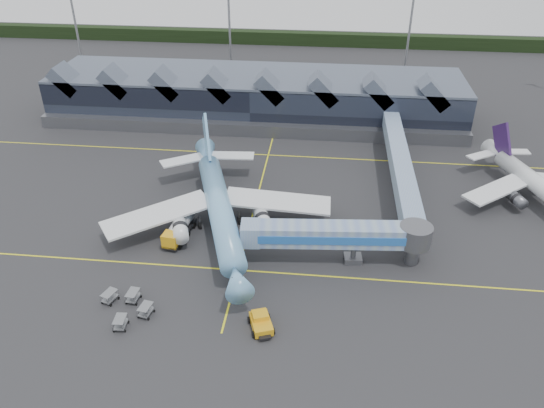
# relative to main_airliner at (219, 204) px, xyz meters

# --- Properties ---
(ground) EXTENTS (260.00, 260.00, 0.00)m
(ground) POSITION_rel_main_airliner_xyz_m (4.65, -2.75, -3.86)
(ground) COLOR #242426
(ground) RESTS_ON ground
(taxi_stripes) EXTENTS (120.00, 60.00, 0.01)m
(taxi_stripes) POSITION_rel_main_airliner_xyz_m (4.65, 7.25, -3.85)
(taxi_stripes) COLOR yellow
(taxi_stripes) RESTS_ON ground
(tree_line_far) EXTENTS (260.00, 4.00, 4.00)m
(tree_line_far) POSITION_rel_main_airliner_xyz_m (4.65, 107.25, -1.86)
(tree_line_far) COLOR black
(tree_line_far) RESTS_ON ground
(terminal) EXTENTS (90.00, 22.25, 12.52)m
(terminal) POSITION_rel_main_airliner_xyz_m (-0.42, 44.60, 1.02)
(terminal) COLOR black
(terminal) RESTS_ON ground
(light_masts) EXTENTS (132.40, 42.56, 22.45)m
(light_masts) POSITION_rel_main_airliner_xyz_m (25.65, 60.05, 8.63)
(light_masts) COLOR gray
(light_masts) RESTS_ON ground
(main_airliner) EXTENTS (33.80, 39.83, 13.13)m
(main_airliner) POSITION_rel_main_airliner_xyz_m (0.00, 0.00, 0.00)
(main_airliner) COLOR #6CB9DC
(main_airliner) RESTS_ON ground
(regional_jet) EXTENTS (25.03, 28.02, 9.86)m
(regional_jet) POSITION_rel_main_airliner_xyz_m (50.29, 13.52, -0.73)
(regional_jet) COLOR white
(regional_jet) RESTS_ON ground
(jet_bridge) EXTENTS (26.02, 5.85, 6.16)m
(jet_bridge) POSITION_rel_main_airliner_xyz_m (19.25, -7.13, 0.46)
(jet_bridge) COLOR #738DC0
(jet_bridge) RESTS_ON ground
(fuel_truck) EXTENTS (3.45, 8.96, 2.98)m
(fuel_truck) POSITION_rel_main_airliner_xyz_m (-5.25, -3.59, -2.19)
(fuel_truck) COLOR black
(fuel_truck) RESTS_ON ground
(pushback_tug) EXTENTS (3.61, 4.56, 1.84)m
(pushback_tug) POSITION_rel_main_airliner_xyz_m (9.20, -21.31, -3.03)
(pushback_tug) COLOR gold
(pushback_tug) RESTS_ON ground
(baggage_carts) EXTENTS (7.17, 6.88, 1.43)m
(baggage_carts) POSITION_rel_main_airliner_xyz_m (-7.63, -20.19, -3.05)
(baggage_carts) COLOR gray
(baggage_carts) RESTS_ON ground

